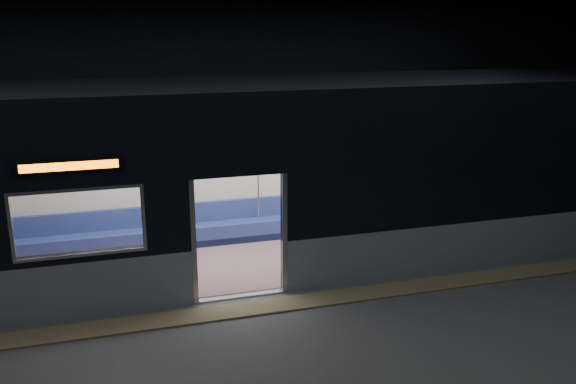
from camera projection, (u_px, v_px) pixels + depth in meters
name	position (u px, v px, depth m)	size (l,w,h in m)	color
station_floor	(256.00, 326.00, 9.05)	(24.00, 14.00, 0.01)	#47494C
station_envelope	(252.00, 76.00, 8.06)	(24.00, 14.00, 5.00)	black
tactile_strip	(248.00, 309.00, 9.55)	(22.80, 0.50, 0.03)	#8C7F59
metro_car	(221.00, 168.00, 10.90)	(18.00, 3.04, 3.35)	#8C9DA7
passenger	(341.00, 194.00, 12.84)	(0.45, 0.76, 1.49)	black
handbag	(344.00, 204.00, 12.64)	(0.33, 0.28, 0.16)	black
transit_map	(432.00, 154.00, 13.58)	(1.10, 0.03, 0.72)	white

